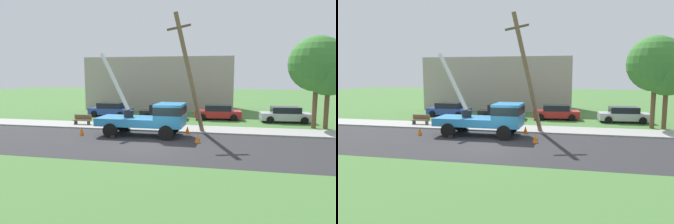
{
  "view_description": "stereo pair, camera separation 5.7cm",
  "coord_description": "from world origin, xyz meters",
  "views": [
    {
      "loc": [
        4.96,
        -17.97,
        4.39
      ],
      "look_at": [
        0.55,
        2.82,
        1.71
      ],
      "focal_mm": 32.32,
      "sensor_mm": 36.0,
      "label": 1
    },
    {
      "loc": [
        5.02,
        -17.95,
        4.39
      ],
      "look_at": [
        0.55,
        2.82,
        1.71
      ],
      "focal_mm": 32.32,
      "sensor_mm": 36.0,
      "label": 2
    }
  ],
  "objects": [
    {
      "name": "parked_sedan_black",
      "position": [
        -1.62,
        10.71,
        0.71
      ],
      "size": [
        4.53,
        2.25,
        1.42
      ],
      "color": "black",
      "rests_on": "ground"
    },
    {
      "name": "roadside_tree_far",
      "position": [
        12.38,
        8.11,
        4.65
      ],
      "size": [
        3.99,
        3.99,
        6.66
      ],
      "color": "brown",
      "rests_on": "ground"
    },
    {
      "name": "roadside_tree_near",
      "position": [
        11.52,
        8.25,
        5.18
      ],
      "size": [
        4.44,
        4.44,
        7.42
      ],
      "color": "brown",
      "rests_on": "ground"
    },
    {
      "name": "traffic_cone_curbside",
      "position": [
        1.79,
        3.9,
        0.28
      ],
      "size": [
        0.36,
        0.36,
        0.56
      ],
      "primitive_type": "cone",
      "color": "orange",
      "rests_on": "ground"
    },
    {
      "name": "parked_sedan_silver",
      "position": [
        9.77,
        10.99,
        0.71
      ],
      "size": [
        4.48,
        2.16,
        1.42
      ],
      "color": "#B7B7BF",
      "rests_on": "ground"
    },
    {
      "name": "leaning_utility_pole",
      "position": [
        1.84,
        4.15,
        4.52
      ],
      "size": [
        2.72,
        1.62,
        8.81
      ],
      "color": "brown",
      "rests_on": "ground"
    },
    {
      "name": "traffic_cone_ahead",
      "position": [
        2.85,
        1.06,
        0.28
      ],
      "size": [
        0.36,
        0.36,
        0.56
      ],
      "primitive_type": "cone",
      "color": "orange",
      "rests_on": "ground"
    },
    {
      "name": "lowrise_building_backdrop",
      "position": [
        -3.88,
        19.56,
        3.2
      ],
      "size": [
        18.0,
        6.0,
        6.4
      ],
      "primitive_type": "cube",
      "color": "#A5998C",
      "rests_on": "ground"
    },
    {
      "name": "parked_sedan_blue",
      "position": [
        -7.37,
        11.38,
        0.71
      ],
      "size": [
        4.49,
        2.17,
        1.42
      ],
      "color": "#263F99",
      "rests_on": "ground"
    },
    {
      "name": "road_asphalt",
      "position": [
        0.0,
        0.0,
        0.0
      ],
      "size": [
        80.0,
        8.25,
        0.01
      ],
      "primitive_type": "cube",
      "color": "#2B2B2D",
      "rests_on": "ground"
    },
    {
      "name": "parked_sedan_red",
      "position": [
        3.66,
        11.47,
        0.71
      ],
      "size": [
        4.53,
        2.24,
        1.42
      ],
      "color": "#B21E1E",
      "rests_on": "ground"
    },
    {
      "name": "traffic_cone_behind",
      "position": [
        -5.6,
        1.72,
        0.28
      ],
      "size": [
        0.36,
        0.36,
        0.56
      ],
      "primitive_type": "cone",
      "color": "orange",
      "rests_on": "ground"
    },
    {
      "name": "park_bench",
      "position": [
        -7.59,
        5.65,
        0.46
      ],
      "size": [
        1.6,
        0.45,
        0.9
      ],
      "color": "brown",
      "rests_on": "ground"
    },
    {
      "name": "ground_plane",
      "position": [
        0.0,
        12.0,
        0.0
      ],
      "size": [
        120.0,
        120.0,
        0.0
      ],
      "primitive_type": "plane",
      "color": "#477538"
    },
    {
      "name": "sidewalk_strip",
      "position": [
        0.0,
        5.59,
        0.05
      ],
      "size": [
        80.0,
        2.93,
        0.1
      ],
      "primitive_type": "cube",
      "color": "#9E9E99",
      "rests_on": "ground"
    },
    {
      "name": "utility_truck",
      "position": [
        -0.52,
        2.53,
        1.41
      ],
      "size": [
        6.76,
        3.2,
        5.98
      ],
      "color": "#2D84C6",
      "rests_on": "ground"
    }
  ]
}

